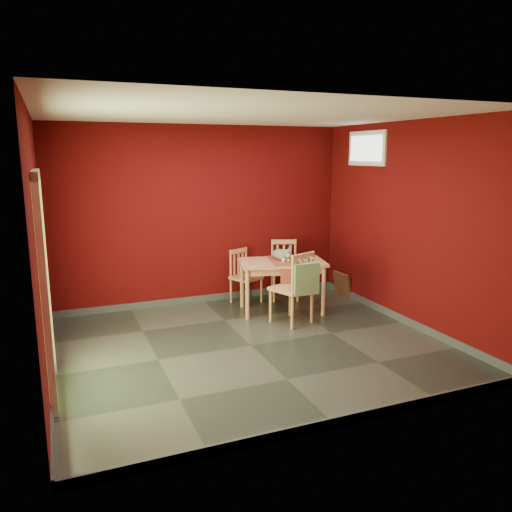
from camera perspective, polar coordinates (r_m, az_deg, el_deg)
name	(u,v)px	position (r m, az deg, el deg)	size (l,w,h in m)	color
ground	(251,345)	(6.12, -0.57, -10.19)	(4.50, 4.50, 0.00)	#2D342D
room_shell	(251,342)	(6.10, -0.58, -9.75)	(4.50, 4.50, 4.50)	#4C0708
doorway	(43,280)	(5.01, -23.16, -2.57)	(0.06, 1.01, 2.13)	#B7D838
window	(367,148)	(7.63, 12.53, 11.92)	(0.05, 0.90, 0.50)	white
outlet_plate	(296,274)	(8.39, 4.55, -2.03)	(0.08, 0.01, 0.12)	silver
dining_table	(282,267)	(7.22, 2.97, -1.29)	(1.34, 0.97, 0.76)	tan
table_runner	(285,266)	(7.10, 3.38, -1.18)	(0.49, 0.78, 0.36)	brown
chair_far_left	(244,276)	(7.71, -1.35, -2.25)	(0.51, 0.51, 0.83)	tan
chair_far_right	(285,269)	(7.95, 3.29, -1.48)	(0.55, 0.55, 0.93)	tan
chair_near	(294,287)	(6.75, 4.37, -3.55)	(0.60, 0.60, 1.00)	tan
tote_bag	(306,279)	(6.55, 5.69, -2.60)	(0.35, 0.20, 0.49)	#6E8C59
cat	(281,252)	(7.25, 2.87, 0.40)	(0.23, 0.43, 0.22)	slate
picture_frame	(342,284)	(8.26, 9.83, -3.17)	(0.17, 0.39, 0.38)	brown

